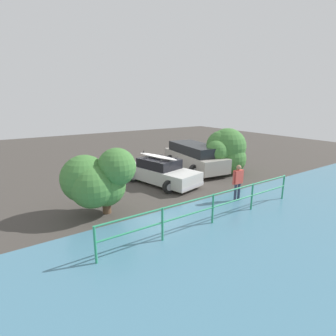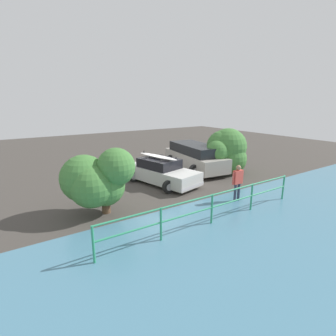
% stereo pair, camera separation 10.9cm
% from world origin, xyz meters
% --- Properties ---
extents(ground_plane, '(44.00, 44.00, 0.02)m').
position_xyz_m(ground_plane, '(0.00, 0.00, -0.01)').
color(ground_plane, '#423D38').
rests_on(ground_plane, ground).
extents(sedan_car, '(2.79, 4.39, 1.57)m').
position_xyz_m(sedan_car, '(0.33, 0.69, 0.62)').
color(sedan_car, silver).
rests_on(sedan_car, ground).
extents(suv_car, '(2.93, 5.10, 1.61)m').
position_xyz_m(suv_car, '(-2.79, -0.40, 0.85)').
color(suv_car, '#9E998E').
rests_on(suv_car, ground).
extents(person_bystander, '(0.61, 0.21, 1.57)m').
position_xyz_m(person_bystander, '(-1.05, 4.56, 0.94)').
color(person_bystander, '#33384C').
rests_on(person_bystander, ground).
extents(railing_fence, '(8.41, 0.10, 1.07)m').
position_xyz_m(railing_fence, '(1.29, 5.54, 0.72)').
color(railing_fence, '#2D9366').
rests_on(railing_fence, ground).
extents(bush_near_left, '(2.58, 2.20, 2.53)m').
position_xyz_m(bush_near_left, '(4.34, 2.64, 1.35)').
color(bush_near_left, brown).
rests_on(bush_near_left, ground).
extents(bush_near_right, '(2.94, 2.31, 2.71)m').
position_xyz_m(bush_near_right, '(-4.06, 0.96, 1.21)').
color(bush_near_right, brown).
rests_on(bush_near_right, ground).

